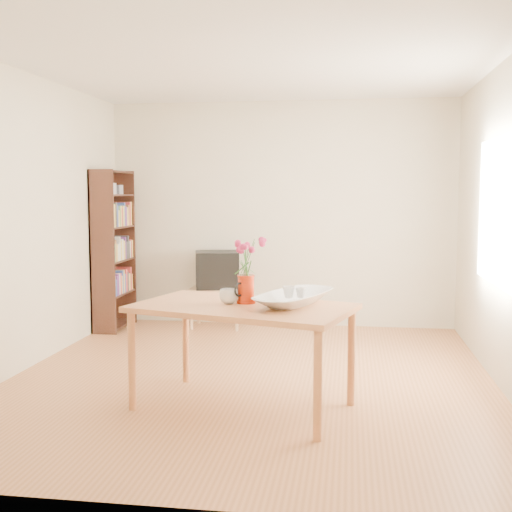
% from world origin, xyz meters
% --- Properties ---
extents(room, '(4.50, 4.50, 4.50)m').
position_xyz_m(room, '(0.03, 0.00, 1.30)').
color(room, '#9B5F37').
rests_on(room, ground).
extents(table, '(1.70, 1.25, 0.75)m').
position_xyz_m(table, '(0.06, -0.73, 0.68)').
color(table, '#AF673C').
rests_on(table, ground).
extents(tv_stand, '(0.60, 0.45, 0.46)m').
position_xyz_m(tv_stand, '(-0.70, 1.97, 0.39)').
color(tv_stand, tan).
rests_on(tv_stand, ground).
extents(bookshelf, '(0.28, 0.70, 1.80)m').
position_xyz_m(bookshelf, '(-1.85, 1.75, 0.84)').
color(bookshelf, black).
rests_on(bookshelf, ground).
extents(pitcher, '(0.14, 0.20, 0.21)m').
position_xyz_m(pitcher, '(0.07, -0.65, 0.84)').
color(pitcher, '#B8260A').
rests_on(pitcher, table).
extents(flowers, '(0.24, 0.24, 0.33)m').
position_xyz_m(flowers, '(0.07, -0.65, 1.11)').
color(flowers, '#DF346F').
rests_on(flowers, pitcher).
extents(mug, '(0.14, 0.14, 0.11)m').
position_xyz_m(mug, '(-0.05, -0.69, 0.80)').
color(mug, white).
rests_on(mug, table).
extents(bowl, '(0.71, 0.71, 0.51)m').
position_xyz_m(bowl, '(0.42, -0.65, 1.01)').
color(bowl, white).
rests_on(bowl, table).
extents(teacup_a, '(0.10, 0.10, 0.07)m').
position_xyz_m(teacup_a, '(0.38, -0.65, 0.96)').
color(teacup_a, white).
rests_on(teacup_a, bowl).
extents(teacup_b, '(0.07, 0.07, 0.06)m').
position_xyz_m(teacup_b, '(0.46, -0.63, 0.95)').
color(teacup_b, white).
rests_on(teacup_b, bowl).
extents(television, '(0.57, 0.55, 0.42)m').
position_xyz_m(television, '(-0.70, 1.98, 0.67)').
color(television, black).
rests_on(television, tv_stand).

